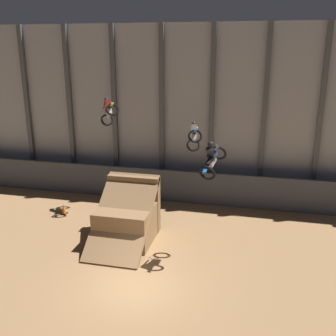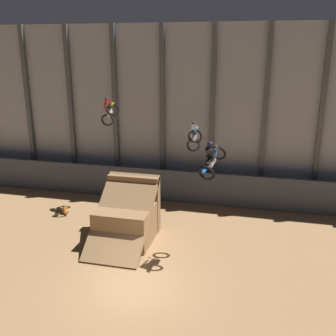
{
  "view_description": "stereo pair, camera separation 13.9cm",
  "coord_description": "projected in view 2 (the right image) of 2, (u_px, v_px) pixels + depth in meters",
  "views": [
    {
      "loc": [
        4.28,
        -12.68,
        9.04
      ],
      "look_at": [
        -0.05,
        5.79,
        3.21
      ],
      "focal_mm": 42.0,
      "sensor_mm": 36.0,
      "label": 1
    },
    {
      "loc": [
        4.42,
        -12.65,
        9.04
      ],
      "look_at": [
        -0.05,
        5.79,
        3.21
      ],
      "focal_mm": 42.0,
      "sensor_mm": 36.0,
      "label": 2
    }
  ],
  "objects": [
    {
      "name": "rider_bike_left_air",
      "position": [
        109.0,
        111.0,
        21.72
      ],
      "size": [
        1.59,
        1.77,
        1.68
      ],
      "rotation": [
        -0.56,
        0.0,
        0.65
      ],
      "color": "black"
    },
    {
      "name": "arena_back_wall",
      "position": [
        187.0,
        114.0,
        23.71
      ],
      "size": [
        32.0,
        0.4,
        10.43
      ],
      "color": "#A3A8B2",
      "rests_on": "ground_plane"
    },
    {
      "name": "rider_bike_center_air",
      "position": [
        194.0,
        137.0,
        20.51
      ],
      "size": [
        1.11,
        1.79,
        1.68
      ],
      "rotation": [
        -0.57,
        0.0,
        0.24
      ],
      "color": "black"
    },
    {
      "name": "rider_bike_right_air",
      "position": [
        212.0,
        159.0,
        16.46
      ],
      "size": [
        1.12,
        1.9,
        1.68
      ],
      "rotation": [
        0.41,
        0.0,
        -0.25
      ],
      "color": "black"
    },
    {
      "name": "dirt_ramp",
      "position": [
        128.0,
        218.0,
        19.23
      ],
      "size": [
        2.64,
        4.12,
        3.07
      ],
      "color": "#966F48",
      "rests_on": "ground_plane"
    },
    {
      "name": "traffic_cone_near_ramp",
      "position": [
        64.0,
        209.0,
        22.32
      ],
      "size": [
        0.36,
        0.36,
        0.58
      ],
      "color": "black",
      "rests_on": "ground_plane"
    },
    {
      "name": "lower_barrier",
      "position": [
        182.0,
        187.0,
        23.75
      ],
      "size": [
        31.36,
        0.2,
        1.98
      ],
      "color": "#474C56",
      "rests_on": "ground_plane"
    },
    {
      "name": "ground_plane",
      "position": [
        134.0,
        288.0,
        15.4
      ],
      "size": [
        60.0,
        60.0,
        0.0
      ],
      "primitive_type": "plane",
      "color": "#9E754C"
    }
  ]
}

